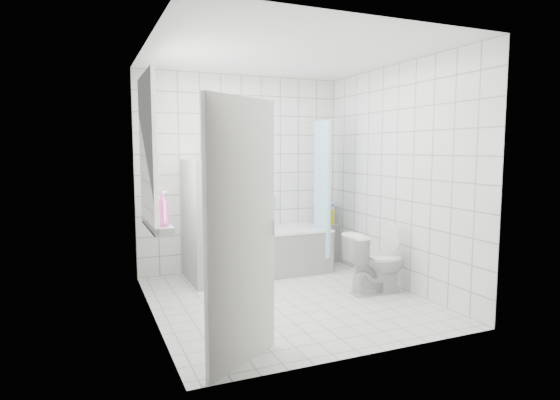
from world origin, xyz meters
name	(u,v)px	position (x,y,z in m)	size (l,w,h in m)	color
ground	(287,300)	(0.00, 0.00, 0.00)	(3.00, 3.00, 0.00)	white
ceiling	(287,53)	(0.00, 0.00, 2.60)	(3.00, 3.00, 0.00)	white
wall_back	(242,173)	(0.00, 1.50, 1.30)	(2.80, 0.02, 2.60)	white
wall_front	(367,192)	(0.00, -1.50, 1.30)	(2.80, 0.02, 2.60)	white
wall_left	(151,184)	(-1.40, 0.00, 1.30)	(0.02, 3.00, 2.60)	white
wall_right	(396,177)	(1.40, 0.00, 1.30)	(0.02, 3.00, 2.60)	white
window_left	(150,151)	(-1.35, 0.30, 1.60)	(0.01, 0.90, 1.40)	white
window_back	(250,125)	(0.10, 1.46, 1.95)	(0.50, 0.01, 0.50)	white
window_sill	(157,225)	(-1.31, 0.30, 0.86)	(0.18, 1.02, 0.08)	white
door	(242,234)	(-0.92, -1.26, 1.00)	(0.04, 0.80, 2.00)	silver
bathtub	(263,251)	(0.16, 1.13, 0.29)	(1.70, 0.77, 0.58)	white
partition_wall	(195,221)	(-0.75, 1.07, 0.75)	(0.15, 0.85, 1.50)	white
tiled_ledge	(327,243)	(1.25, 1.38, 0.28)	(0.40, 0.24, 0.55)	white
toilet	(376,263)	(1.03, -0.16, 0.35)	(0.39, 0.68, 0.69)	white
curtain_rod	(319,121)	(0.95, 1.10, 2.00)	(0.02, 0.02, 0.80)	silver
shower_curtain	(323,189)	(0.95, 0.97, 1.10)	(0.14, 0.48, 1.78)	#53CBF6
tub_faucet	(261,206)	(0.26, 1.46, 0.85)	(0.18, 0.06, 0.06)	silver
sill_bottles	(158,207)	(-1.30, 0.23, 1.05)	(0.18, 0.76, 0.33)	pink
ledge_bottles	(329,216)	(1.25, 1.34, 0.67)	(0.21, 0.16, 0.28)	blue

